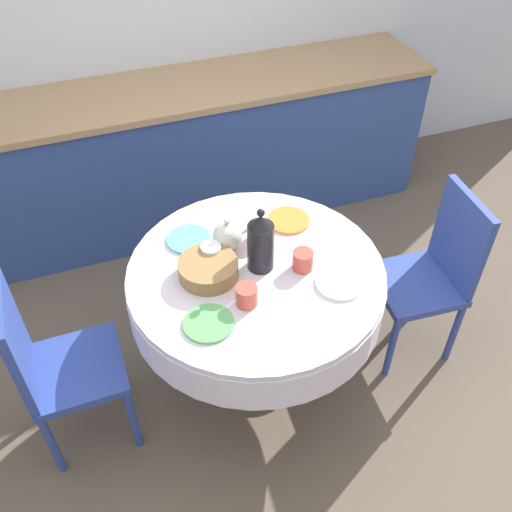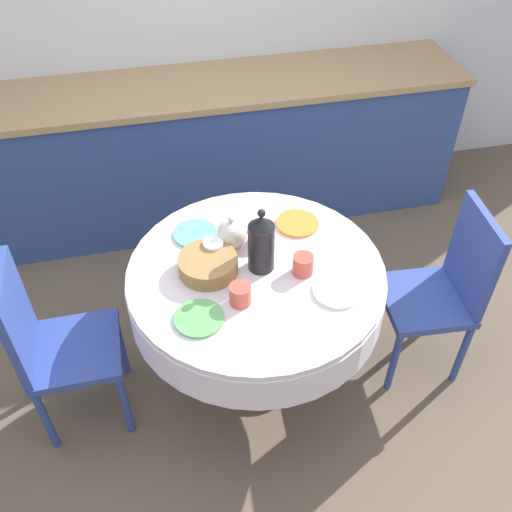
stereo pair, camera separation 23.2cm
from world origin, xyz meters
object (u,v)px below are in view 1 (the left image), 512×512
(chair_left, at_px, (433,270))
(coffee_carafe, at_px, (261,243))
(teapot, at_px, (228,236))
(chair_right, at_px, (54,364))

(chair_left, relative_size, coffee_carafe, 3.02)
(chair_left, height_order, coffee_carafe, coffee_carafe)
(coffee_carafe, bearing_deg, chair_left, -5.35)
(chair_left, relative_size, teapot, 5.18)
(chair_left, xyz_separation_m, teapot, (-0.98, 0.24, 0.32))
(coffee_carafe, xyz_separation_m, teapot, (-0.10, 0.16, -0.06))
(chair_left, distance_m, chair_right, 1.83)
(teapot, bearing_deg, chair_right, -168.38)
(chair_left, relative_size, chair_right, 1.00)
(teapot, bearing_deg, chair_left, -13.63)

